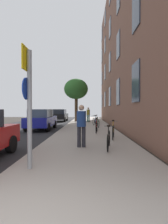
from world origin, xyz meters
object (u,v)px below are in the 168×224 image
at_px(traffic_light, 77,104).
at_px(tree_near, 76,89).
at_px(bicycle_3, 98,124).
at_px(bicycle_4, 95,122).
at_px(bicycle_5, 96,120).
at_px(pedestrian_0, 81,123).
at_px(bicycle_2, 97,127).
at_px(pedestrian_1, 88,114).
at_px(car_2, 60,115).
at_px(sign_post, 28,98).
at_px(bicycle_1, 113,131).
at_px(car_1, 42,119).
at_px(bicycle_0, 109,139).

distance_m(traffic_light, tree_near, 5.50).
bearing_deg(bicycle_3, traffic_light, 100.03).
bearing_deg(tree_near, bicycle_4, -70.60).
xyz_separation_m(bicycle_5, pedestrian_0, (-1.21, -11.69, 0.60)).
xyz_separation_m(tree_near, bicycle_4, (2.09, -5.93, -3.61)).
bearing_deg(bicycle_4, bicycle_2, -91.26).
xyz_separation_m(pedestrian_1, car_2, (-3.84, 2.49, -0.27)).
height_order(sign_post, bicycle_2, sign_post).
xyz_separation_m(sign_post, bicycle_5, (2.47, 14.32, -1.43)).
bearing_deg(bicycle_1, bicycle_3, 96.20).
distance_m(sign_post, bicycle_3, 9.90).
height_order(sign_post, traffic_light, traffic_light).
distance_m(sign_post, traffic_light, 23.10).
height_order(bicycle_1, car_2, car_2).
distance_m(bicycle_4, pedestrian_1, 5.29).
height_order(sign_post, bicycle_1, sign_post).
bearing_deg(bicycle_2, pedestrian_0, -100.66).
distance_m(bicycle_1, car_2, 15.75).
bearing_deg(bicycle_4, bicycle_1, -85.06).
height_order(sign_post, bicycle_5, sign_post).
bearing_deg(car_1, tree_near, 74.61).
distance_m(sign_post, bicycle_0, 3.58).
bearing_deg(car_1, bicycle_4, 27.20).
xyz_separation_m(bicycle_2, car_1, (-4.23, 2.57, 0.35)).
bearing_deg(bicycle_4, sign_post, -100.53).
relative_size(tree_near, bicycle_0, 3.16).
xyz_separation_m(sign_post, bicycle_0, (2.32, 2.32, -1.44)).
height_order(traffic_light, bicycle_0, traffic_light).
distance_m(tree_near, bicycle_1, 13.89).
height_order(sign_post, pedestrian_0, sign_post).
xyz_separation_m(sign_post, pedestrian_0, (1.27, 2.63, -0.84)).
height_order(bicycle_1, pedestrian_1, pedestrian_1).
bearing_deg(pedestrian_1, bicycle_0, -87.41).
height_order(bicycle_2, car_1, car_1).
relative_size(tree_near, pedestrian_0, 3.14).
bearing_deg(bicycle_4, pedestrian_0, -95.85).
bearing_deg(car_1, sign_post, -77.66).
bearing_deg(pedestrian_0, bicycle_1, 53.09).
bearing_deg(car_2, bicycle_5, -48.69).
xyz_separation_m(tree_near, bicycle_1, (2.71, -13.13, -3.62)).
distance_m(bicycle_0, bicycle_3, 7.20).
relative_size(sign_post, bicycle_4, 1.75).
bearing_deg(sign_post, car_1, 102.34).
height_order(bicycle_4, car_1, car_1).
bearing_deg(bicycle_0, pedestrian_0, 163.77).
xyz_separation_m(sign_post, car_2, (-2.20, 19.64, -1.08)).
xyz_separation_m(traffic_light, car_1, (-2.04, -13.40, -1.60)).
distance_m(pedestrian_0, car_2, 17.36).
height_order(bicycle_1, bicycle_4, bicycle_4).
relative_size(bicycle_3, pedestrian_0, 1.00).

